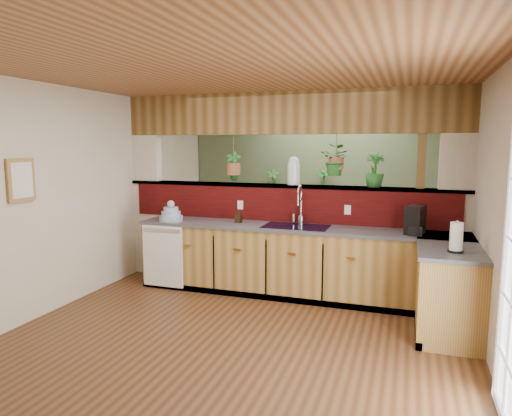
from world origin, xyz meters
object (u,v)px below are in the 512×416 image
(paper_towel, at_px, (456,238))
(glass_jar, at_px, (294,171))
(faucet, at_px, (300,203))
(coffee_maker, at_px, (415,221))
(soap_dispenser, at_px, (239,216))
(dish_stack, at_px, (171,214))
(shelving_console, at_px, (293,225))

(paper_towel, bearing_deg, glass_jar, 147.19)
(faucet, distance_m, coffee_maker, 1.42)
(coffee_maker, bearing_deg, soap_dispenser, -165.40)
(dish_stack, relative_size, glass_jar, 0.85)
(dish_stack, bearing_deg, faucet, 9.25)
(glass_jar, bearing_deg, soap_dispenser, -151.55)
(paper_towel, relative_size, shelving_console, 0.19)
(faucet, relative_size, soap_dispenser, 3.03)
(dish_stack, distance_m, soap_dispenser, 0.93)
(shelving_console, bearing_deg, dish_stack, -135.26)
(paper_towel, xyz_separation_m, shelving_console, (-2.37, 3.13, -0.54))
(dish_stack, height_order, coffee_maker, coffee_maker)
(dish_stack, xyz_separation_m, shelving_console, (1.09, 2.40, -0.49))
(soap_dispenser, xyz_separation_m, coffee_maker, (2.19, -0.07, 0.07))
(dish_stack, height_order, glass_jar, glass_jar)
(soap_dispenser, xyz_separation_m, glass_jar, (0.65, 0.35, 0.59))
(paper_towel, relative_size, glass_jar, 0.84)
(dish_stack, bearing_deg, paper_towel, -11.82)
(coffee_maker, bearing_deg, glass_jar, -178.90)
(soap_dispenser, relative_size, shelving_console, 0.11)
(glass_jar, bearing_deg, paper_towel, -32.81)
(coffee_maker, distance_m, glass_jar, 1.68)
(faucet, distance_m, shelving_console, 2.31)
(faucet, bearing_deg, glass_jar, 122.31)
(dish_stack, distance_m, paper_towel, 3.54)
(paper_towel, bearing_deg, shelving_console, 127.21)
(coffee_maker, xyz_separation_m, paper_towel, (0.36, -0.80, -0.01))
(coffee_maker, distance_m, paper_towel, 0.88)
(paper_towel, distance_m, shelving_console, 3.96)
(faucet, relative_size, coffee_maker, 1.57)
(soap_dispenser, bearing_deg, shelving_console, 85.49)
(faucet, height_order, coffee_maker, faucet)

